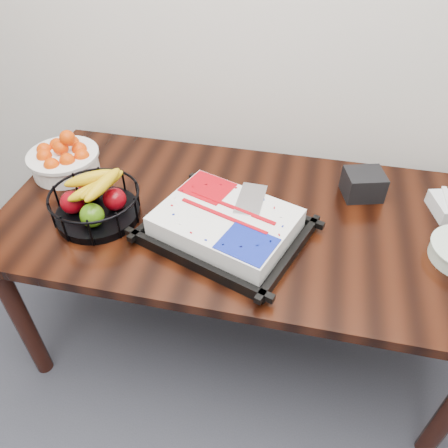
% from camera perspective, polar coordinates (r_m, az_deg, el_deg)
% --- Properties ---
extents(table, '(1.80, 0.90, 0.75)m').
position_cam_1_polar(table, '(1.68, 2.30, -0.99)').
color(table, black).
rests_on(table, ground).
extents(cake_tray, '(0.62, 0.55, 0.11)m').
position_cam_1_polar(cake_tray, '(1.51, 0.26, -0.16)').
color(cake_tray, black).
rests_on(cake_tray, table).
extents(tangerine_bowl, '(0.29, 0.29, 0.18)m').
position_cam_1_polar(tangerine_bowl, '(1.92, -20.30, 8.40)').
color(tangerine_bowl, white).
rests_on(tangerine_bowl, table).
extents(fruit_basket, '(0.32, 0.32, 0.17)m').
position_cam_1_polar(fruit_basket, '(1.64, -16.45, 2.78)').
color(fruit_basket, black).
rests_on(fruit_basket, table).
extents(napkin_box, '(0.17, 0.16, 0.10)m').
position_cam_1_polar(napkin_box, '(1.77, 17.73, 4.97)').
color(napkin_box, black).
rests_on(napkin_box, table).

